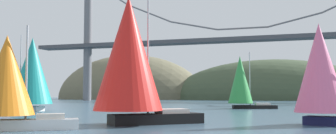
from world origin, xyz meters
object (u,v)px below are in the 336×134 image
at_px(channel_buoy, 135,108).
at_px(sailboat_orange_sail, 9,79).
at_px(sailboat_pink_spinnaker, 322,71).
at_px(sailboat_scarlet_sail, 7,86).
at_px(sailboat_teal_sail, 31,72).
at_px(sailboat_green_sail, 241,81).
at_px(sailboat_red_spinnaker, 130,56).

bearing_deg(channel_buoy, sailboat_orange_sail, -83.06).
relative_size(sailboat_pink_spinnaker, sailboat_scarlet_sail, 0.96).
relative_size(sailboat_teal_sail, sailboat_orange_sail, 1.51).
height_order(sailboat_teal_sail, sailboat_orange_sail, sailboat_teal_sail).
bearing_deg(sailboat_green_sail, channel_buoy, -133.50).
distance_m(sailboat_red_spinnaker, sailboat_teal_sail, 28.93).
relative_size(sailboat_red_spinnaker, sailboat_teal_sail, 0.98).
bearing_deg(sailboat_teal_sail, channel_buoy, 20.08).
bearing_deg(sailboat_scarlet_sail, sailboat_red_spinnaker, -39.99).
xyz_separation_m(sailboat_teal_sail, sailboat_green_sail, (26.37, 18.41, -0.98)).
distance_m(sailboat_teal_sail, sailboat_orange_sail, 29.93).
relative_size(sailboat_pink_spinnaker, sailboat_teal_sail, 0.75).
distance_m(sailboat_pink_spinnaker, sailboat_orange_sail, 23.07).
height_order(sailboat_pink_spinnaker, sailboat_green_sail, sailboat_green_sail).
relative_size(sailboat_pink_spinnaker, sailboat_green_sail, 0.88).
xyz_separation_m(sailboat_pink_spinnaker, sailboat_scarlet_sail, (-57.02, 31.18, -0.31)).
distance_m(sailboat_teal_sail, sailboat_green_sail, 32.18).
bearing_deg(sailboat_teal_sail, sailboat_orange_sail, -54.83).
distance_m(sailboat_pink_spinnaker, sailboat_red_spinnaker, 15.05).
xyz_separation_m(sailboat_pink_spinnaker, channel_buoy, (-23.57, 17.90, -3.81)).
distance_m(sailboat_red_spinnaker, sailboat_scarlet_sail, 55.86).
distance_m(sailboat_green_sail, channel_buoy, 18.95).
height_order(sailboat_teal_sail, sailboat_green_sail, sailboat_teal_sail).
xyz_separation_m(sailboat_green_sail, channel_buoy, (-12.75, -13.43, -4.03)).
relative_size(sailboat_red_spinnaker, sailboat_green_sail, 1.14).
distance_m(sailboat_teal_sail, channel_buoy, 15.35).
bearing_deg(channel_buoy, sailboat_green_sail, 46.50).
bearing_deg(sailboat_orange_sail, sailboat_green_sail, 77.92).
bearing_deg(sailboat_green_sail, sailboat_teal_sail, -145.08).
bearing_deg(sailboat_scarlet_sail, sailboat_green_sail, 0.18).
distance_m(sailboat_pink_spinnaker, sailboat_green_sail, 33.14).
bearing_deg(sailboat_scarlet_sail, channel_buoy, -21.66).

